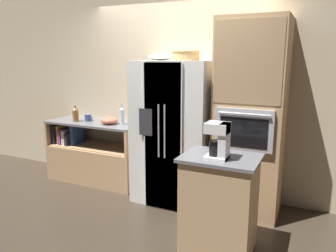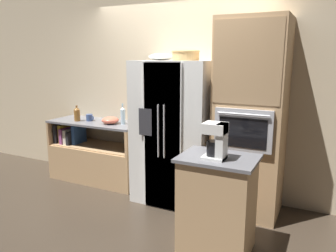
{
  "view_description": "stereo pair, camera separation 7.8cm",
  "coord_description": "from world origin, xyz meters",
  "px_view_note": "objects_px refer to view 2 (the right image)",
  "views": [
    {
      "loc": [
        1.74,
        -3.57,
        1.8
      ],
      "look_at": [
        0.06,
        -0.01,
        0.97
      ],
      "focal_mm": 35.0,
      "sensor_mm": 36.0,
      "label": 1
    },
    {
      "loc": [
        1.81,
        -3.54,
        1.8
      ],
      "look_at": [
        0.06,
        -0.01,
        0.97
      ],
      "focal_mm": 35.0,
      "sensor_mm": 36.0,
      "label": 2
    }
  ],
  "objects_px": {
    "wall_oven": "(250,119)",
    "wicker_basket": "(186,55)",
    "coffee_maker": "(217,140)",
    "fruit_bowl": "(161,57)",
    "mug": "(90,118)",
    "bottle_short": "(77,114)",
    "mixing_bowl": "(110,120)",
    "bottle_tall": "(123,115)",
    "refrigerator": "(176,132)"
  },
  "relations": [
    {
      "from": "fruit_bowl",
      "to": "bottle_tall",
      "type": "height_order",
      "value": "fruit_bowl"
    },
    {
      "from": "refrigerator",
      "to": "mixing_bowl",
      "type": "height_order",
      "value": "refrigerator"
    },
    {
      "from": "refrigerator",
      "to": "fruit_bowl",
      "type": "relative_size",
      "value": 5.65
    },
    {
      "from": "wall_oven",
      "to": "bottle_tall",
      "type": "distance_m",
      "value": 1.76
    },
    {
      "from": "wall_oven",
      "to": "fruit_bowl",
      "type": "relative_size",
      "value": 7.13
    },
    {
      "from": "wicker_basket",
      "to": "wall_oven",
      "type": "bearing_deg",
      "value": 8.6
    },
    {
      "from": "refrigerator",
      "to": "fruit_bowl",
      "type": "bearing_deg",
      "value": 170.24
    },
    {
      "from": "refrigerator",
      "to": "bottle_short",
      "type": "height_order",
      "value": "refrigerator"
    },
    {
      "from": "mug",
      "to": "fruit_bowl",
      "type": "bearing_deg",
      "value": -2.18
    },
    {
      "from": "wicker_basket",
      "to": "bottle_tall",
      "type": "xyz_separation_m",
      "value": [
        -1.0,
        0.16,
        -0.81
      ]
    },
    {
      "from": "wall_oven",
      "to": "mixing_bowl",
      "type": "height_order",
      "value": "wall_oven"
    },
    {
      "from": "coffee_maker",
      "to": "bottle_tall",
      "type": "bearing_deg",
      "value": 148.36
    },
    {
      "from": "refrigerator",
      "to": "mixing_bowl",
      "type": "xyz_separation_m",
      "value": [
        -1.03,
        0.04,
        0.05
      ]
    },
    {
      "from": "wall_oven",
      "to": "coffee_maker",
      "type": "relative_size",
      "value": 6.87
    },
    {
      "from": "refrigerator",
      "to": "fruit_bowl",
      "type": "distance_m",
      "value": 0.95
    },
    {
      "from": "refrigerator",
      "to": "wall_oven",
      "type": "bearing_deg",
      "value": 3.37
    },
    {
      "from": "wall_oven",
      "to": "mug",
      "type": "bearing_deg",
      "value": 179.26
    },
    {
      "from": "wicker_basket",
      "to": "mixing_bowl",
      "type": "relative_size",
      "value": 1.37
    },
    {
      "from": "wall_oven",
      "to": "mug",
      "type": "relative_size",
      "value": 16.87
    },
    {
      "from": "wicker_basket",
      "to": "mug",
      "type": "bearing_deg",
      "value": 174.78
    },
    {
      "from": "mixing_bowl",
      "to": "coffee_maker",
      "type": "relative_size",
      "value": 0.75
    },
    {
      "from": "fruit_bowl",
      "to": "bottle_short",
      "type": "relative_size",
      "value": 1.37
    },
    {
      "from": "refrigerator",
      "to": "bottle_tall",
      "type": "distance_m",
      "value": 0.87
    },
    {
      "from": "wicker_basket",
      "to": "mixing_bowl",
      "type": "xyz_separation_m",
      "value": [
        -1.18,
        0.11,
        -0.89
      ]
    },
    {
      "from": "refrigerator",
      "to": "fruit_bowl",
      "type": "height_order",
      "value": "fruit_bowl"
    },
    {
      "from": "wicker_basket",
      "to": "coffee_maker",
      "type": "bearing_deg",
      "value": -52.09
    },
    {
      "from": "wall_oven",
      "to": "fruit_bowl",
      "type": "bearing_deg",
      "value": -179.19
    },
    {
      "from": "wicker_basket",
      "to": "coffee_maker",
      "type": "height_order",
      "value": "wicker_basket"
    },
    {
      "from": "mug",
      "to": "bottle_short",
      "type": "bearing_deg",
      "value": -150.09
    },
    {
      "from": "fruit_bowl",
      "to": "mug",
      "type": "height_order",
      "value": "fruit_bowl"
    },
    {
      "from": "wall_oven",
      "to": "wicker_basket",
      "type": "distance_m",
      "value": 1.04
    },
    {
      "from": "bottle_short",
      "to": "mixing_bowl",
      "type": "xyz_separation_m",
      "value": [
        0.55,
        0.05,
        -0.06
      ]
    },
    {
      "from": "bottle_short",
      "to": "bottle_tall",
      "type": "bearing_deg",
      "value": 8.23
    },
    {
      "from": "mug",
      "to": "coffee_maker",
      "type": "xyz_separation_m",
      "value": [
        2.26,
        -1.03,
        0.16
      ]
    },
    {
      "from": "wicker_basket",
      "to": "bottle_short",
      "type": "relative_size",
      "value": 1.44
    },
    {
      "from": "mug",
      "to": "bottle_tall",
      "type": "bearing_deg",
      "value": 1.66
    },
    {
      "from": "fruit_bowl",
      "to": "mixing_bowl",
      "type": "height_order",
      "value": "fruit_bowl"
    },
    {
      "from": "coffee_maker",
      "to": "fruit_bowl",
      "type": "bearing_deg",
      "value": 137.15
    },
    {
      "from": "mug",
      "to": "coffee_maker",
      "type": "height_order",
      "value": "coffee_maker"
    },
    {
      "from": "wicker_basket",
      "to": "mug",
      "type": "height_order",
      "value": "wicker_basket"
    },
    {
      "from": "refrigerator",
      "to": "wall_oven",
      "type": "distance_m",
      "value": 0.94
    },
    {
      "from": "fruit_bowl",
      "to": "mixing_bowl",
      "type": "relative_size",
      "value": 1.29
    },
    {
      "from": "mug",
      "to": "refrigerator",
      "type": "bearing_deg",
      "value": -3.35
    },
    {
      "from": "refrigerator",
      "to": "wicker_basket",
      "type": "relative_size",
      "value": 5.35
    },
    {
      "from": "bottle_tall",
      "to": "bottle_short",
      "type": "xyz_separation_m",
      "value": [
        -0.73,
        -0.11,
        -0.02
      ]
    },
    {
      "from": "bottle_short",
      "to": "wall_oven",
      "type": "bearing_deg",
      "value": 1.35
    },
    {
      "from": "bottle_tall",
      "to": "mug",
      "type": "height_order",
      "value": "bottle_tall"
    },
    {
      "from": "wall_oven",
      "to": "mixing_bowl",
      "type": "bearing_deg",
      "value": -179.74
    },
    {
      "from": "fruit_bowl",
      "to": "coffee_maker",
      "type": "height_order",
      "value": "fruit_bowl"
    },
    {
      "from": "wall_oven",
      "to": "wicker_basket",
      "type": "xyz_separation_m",
      "value": [
        -0.76,
        -0.11,
        0.71
      ]
    }
  ]
}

